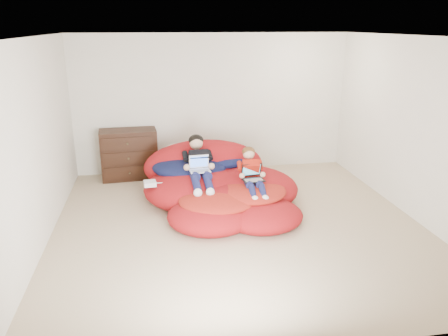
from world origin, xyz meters
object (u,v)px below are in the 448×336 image
at_px(beanbag_pile, 219,187).
at_px(laptop_white, 199,167).
at_px(dresser, 129,154).
at_px(laptop_black, 253,176).
at_px(older_boy, 199,162).
at_px(younger_boy, 252,172).

height_order(beanbag_pile, laptop_white, beanbag_pile).
height_order(dresser, beanbag_pile, dresser).
relative_size(beanbag_pile, laptop_black, 7.50).
relative_size(older_boy, younger_boy, 1.26).
bearing_deg(laptop_black, beanbag_pile, 139.97).
distance_m(older_boy, laptop_black, 0.86).
height_order(laptop_white, laptop_black, laptop_white).
bearing_deg(older_boy, laptop_white, -90.00).
bearing_deg(dresser, laptop_black, -44.14).
bearing_deg(beanbag_pile, dresser, 134.67).
bearing_deg(younger_boy, beanbag_pile, 144.54).
height_order(younger_boy, laptop_black, younger_boy).
distance_m(beanbag_pile, older_boy, 0.50).
height_order(dresser, laptop_white, dresser).
relative_size(younger_boy, laptop_black, 2.79).
distance_m(beanbag_pile, laptop_black, 0.64).
relative_size(younger_boy, laptop_white, 2.90).
bearing_deg(dresser, younger_boy, -43.22).
relative_size(older_boy, laptop_black, 3.50).
xyz_separation_m(beanbag_pile, laptop_black, (0.44, -0.37, 0.28)).
relative_size(dresser, younger_boy, 1.11).
xyz_separation_m(older_boy, younger_boy, (0.74, -0.37, -0.07)).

